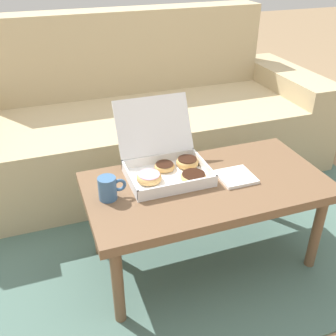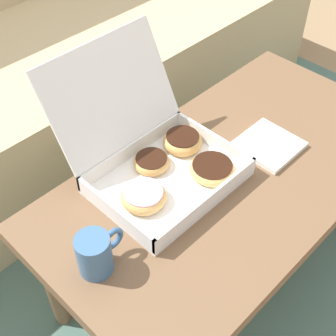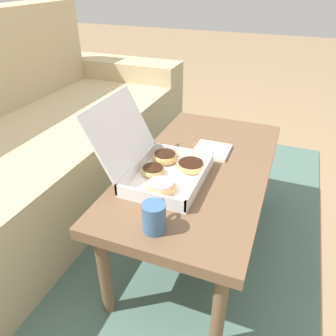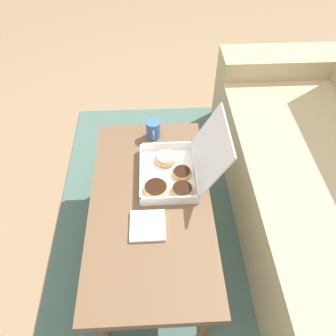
% 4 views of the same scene
% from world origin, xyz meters
% --- Properties ---
extents(ground_plane, '(12.00, 12.00, 0.00)m').
position_xyz_m(ground_plane, '(0.00, 0.00, 0.00)').
color(ground_plane, '#937756').
extents(area_rug, '(2.33, 1.87, 0.01)m').
position_xyz_m(area_rug, '(0.00, 0.30, 0.01)').
color(area_rug, '#4C6B60').
rests_on(area_rug, ground_plane).
extents(couch, '(2.21, 0.86, 0.93)m').
position_xyz_m(couch, '(0.00, 0.83, 0.30)').
color(couch, tan).
rests_on(couch, ground_plane).
extents(coffee_table, '(1.00, 0.52, 0.43)m').
position_xyz_m(coffee_table, '(0.00, -0.11, 0.38)').
color(coffee_table, brown).
rests_on(coffee_table, ground_plane).
extents(pastry_box, '(0.33, 0.37, 0.28)m').
position_xyz_m(pastry_box, '(-0.13, 0.02, 0.48)').
color(pastry_box, white).
rests_on(pastry_box, coffee_table).
extents(coffee_mug, '(0.11, 0.07, 0.09)m').
position_xyz_m(coffee_mug, '(-0.40, -0.08, 0.47)').
color(coffee_mug, '#3D6693').
rests_on(coffee_mug, coffee_table).
extents(napkin_stack, '(0.14, 0.14, 0.01)m').
position_xyz_m(napkin_stack, '(0.13, -0.12, 0.43)').
color(napkin_stack, white).
rests_on(napkin_stack, coffee_table).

